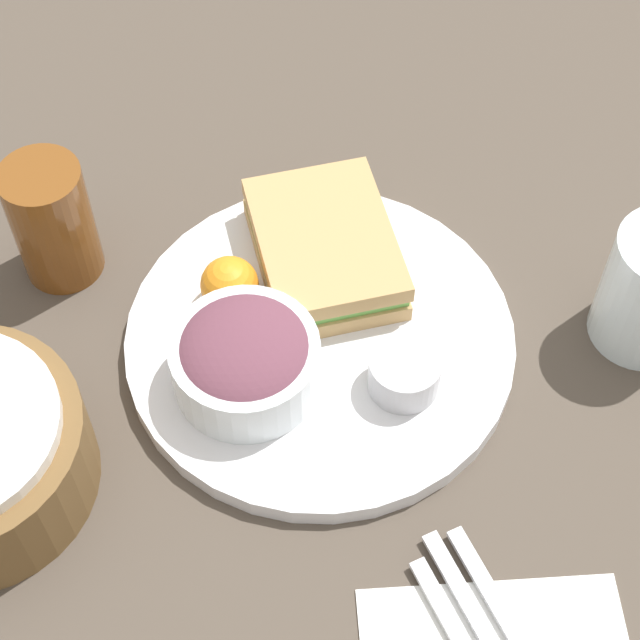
{
  "coord_description": "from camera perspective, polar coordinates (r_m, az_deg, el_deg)",
  "views": [
    {
      "loc": [
        -0.49,
        0.03,
        0.74
      ],
      "look_at": [
        0.0,
        0.0,
        0.04
      ],
      "focal_mm": 60.0,
      "sensor_mm": 36.0,
      "label": 1
    }
  ],
  "objects": [
    {
      "name": "orange_wedge",
      "position": [
        0.87,
        -4.85,
        1.88
      ],
      "size": [
        0.05,
        0.05,
        0.05
      ],
      "primitive_type": "sphere",
      "color": "orange",
      "rests_on": "plate"
    },
    {
      "name": "ground_plane",
      "position": [
        0.88,
        0.0,
        -1.43
      ],
      "size": [
        4.0,
        4.0,
        0.0
      ],
      "primitive_type": "plane",
      "color": "#4C4238"
    },
    {
      "name": "drink_glass",
      "position": [
        0.92,
        -14.08,
        5.12
      ],
      "size": [
        0.07,
        0.07,
        0.11
      ],
      "primitive_type": "cylinder",
      "color": "brown",
      "rests_on": "ground_plane"
    },
    {
      "name": "sandwich",
      "position": [
        0.89,
        0.26,
        3.84
      ],
      "size": [
        0.16,
        0.13,
        0.04
      ],
      "color": "tan",
      "rests_on": "plate"
    },
    {
      "name": "dressing_cup",
      "position": [
        0.83,
        4.52,
        -2.84
      ],
      "size": [
        0.06,
        0.06,
        0.03
      ],
      "primitive_type": "cylinder",
      "color": "#B7B7BC",
      "rests_on": "plate"
    },
    {
      "name": "salad_bowl",
      "position": [
        0.82,
        -4.01,
        -2.08
      ],
      "size": [
        0.12,
        0.12,
        0.06
      ],
      "color": "white",
      "rests_on": "plate"
    },
    {
      "name": "plate",
      "position": [
        0.87,
        0.0,
        -1.09
      ],
      "size": [
        0.32,
        0.32,
        0.02
      ],
      "primitive_type": "cylinder",
      "color": "silver",
      "rests_on": "ground_plane"
    }
  ]
}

